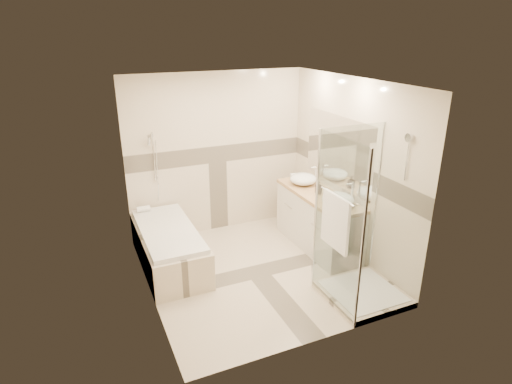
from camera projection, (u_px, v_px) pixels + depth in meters
name	position (u px, v px, depth m)	size (l,w,h in m)	color
room	(260.00, 183.00, 5.35)	(2.82, 3.02, 2.52)	#C4B49C
bathtub	(169.00, 245.00, 5.83)	(0.75, 1.70, 0.56)	beige
vanity	(318.00, 220.00, 6.30)	(0.58, 1.62, 0.85)	silver
shower_enclosure	(354.00, 259.00, 5.08)	(0.96, 0.93, 2.04)	beige
vessel_sink_near	(303.00, 179.00, 6.49)	(0.41, 0.41, 0.16)	white
vessel_sink_far	(338.00, 200.00, 5.70)	(0.43, 0.43, 0.17)	white
faucet_near	(316.00, 173.00, 6.54)	(0.11, 0.03, 0.26)	silver
faucet_far	(352.00, 191.00, 5.75)	(0.12, 0.03, 0.30)	silver
amenity_bottle_a	(319.00, 188.00, 6.11)	(0.08, 0.08, 0.18)	black
amenity_bottle_b	(319.00, 189.00, 6.12)	(0.11, 0.11, 0.14)	black
folded_towels	(297.00, 178.00, 6.67)	(0.14, 0.24, 0.08)	white
rolled_towel	(143.00, 209.00, 6.25)	(0.09, 0.09, 0.19)	white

